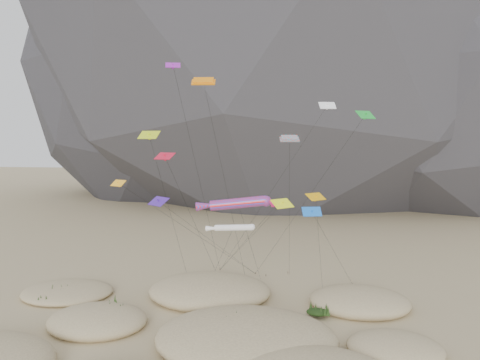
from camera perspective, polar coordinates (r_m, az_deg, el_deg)
name	(u,v)px	position (r m, az deg, el deg)	size (l,w,h in m)	color
ground	(202,355)	(46.31, -4.59, -20.46)	(500.00, 500.00, 0.00)	#CCB789
dunes	(196,331)	(49.34, -5.34, -17.90)	(48.73, 35.53, 3.46)	#CCB789
dune_grass	(195,328)	(49.89, -5.48, -17.47)	(41.83, 26.90, 1.49)	black
kite_stakes	(263,277)	(68.09, 2.79, -11.78)	(23.65, 8.25, 0.30)	#3F2D1E
rainbow_tube_kite	(235,203)	(50.55, -0.56, -2.88)	(8.23, 16.02, 13.85)	#FF1C1A
white_tube_kite	(231,228)	(54.45, -1.08, -5.84)	(7.44, 10.99, 10.21)	white
orange_parafoil	(204,84)	(55.04, -4.41, 11.59)	(4.82, 12.16, 26.99)	orange
multi_parafoil	(289,142)	(51.19, 6.05, 4.68)	(2.22, 17.01, 20.34)	#FD291A
delta_kites	(237,169)	(52.32, -0.31, 1.32)	(29.12, 23.45, 28.12)	blue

